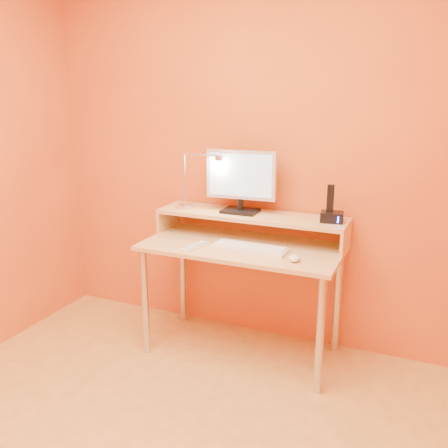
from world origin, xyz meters
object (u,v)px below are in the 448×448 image
at_px(keyboard, 250,249).
at_px(phone_dock, 332,217).
at_px(remote_control, 196,247).
at_px(monitor_panel, 241,175).
at_px(lamp_base, 185,206).
at_px(mouse, 294,258).

bearing_deg(keyboard, phone_dock, 31.29).
xyz_separation_m(phone_dock, remote_control, (-0.73, -0.32, -0.18)).
height_order(monitor_panel, keyboard, monitor_panel).
bearing_deg(lamp_base, phone_dock, 1.81).
distance_m(lamp_base, phone_dock, 0.95).
bearing_deg(remote_control, keyboard, 26.61).
xyz_separation_m(phone_dock, mouse, (-0.13, -0.31, -0.17)).
xyz_separation_m(lamp_base, phone_dock, (0.95, 0.03, 0.02)).
height_order(phone_dock, remote_control, phone_dock).
bearing_deg(mouse, lamp_base, 148.42).
xyz_separation_m(mouse, remote_control, (-0.60, -0.01, -0.01)).
height_order(lamp_base, remote_control, lamp_base).
bearing_deg(lamp_base, keyboard, -21.35).
height_order(monitor_panel, remote_control, monitor_panel).
height_order(monitor_panel, mouse, monitor_panel).
xyz_separation_m(monitor_panel, mouse, (0.44, -0.32, -0.38)).
bearing_deg(phone_dock, keyboard, -158.44).
bearing_deg(remote_control, lamp_base, 138.56).
bearing_deg(keyboard, remote_control, -162.98).
bearing_deg(monitor_panel, mouse, -38.95).
bearing_deg(mouse, remote_control, 168.41).
bearing_deg(lamp_base, monitor_panel, 6.10).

